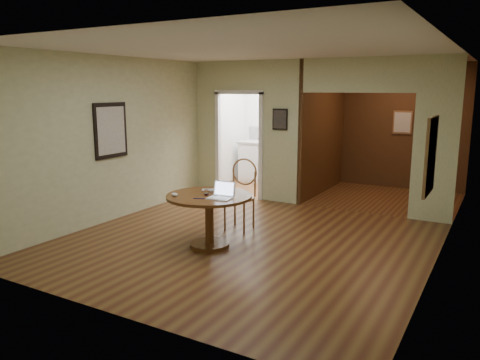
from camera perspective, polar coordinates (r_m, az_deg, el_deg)
The scene contains 11 objects.
floor at distance 6.75m, azimuth 0.37°, elevation -7.68°, with size 5.00×5.00×0.00m, color #4C2615.
room_shell at distance 9.43m, azimuth 7.19°, elevation 5.63°, with size 5.20×7.50×5.00m.
dining_table at distance 6.48m, azimuth -3.78°, elevation -3.47°, with size 1.18×1.18×0.74m.
chair at distance 7.29m, azimuth 0.17°, elevation -1.25°, with size 0.49×0.49×1.10m.
open_laptop at distance 6.24m, azimuth -2.23°, elevation -1.65°, with size 0.33×0.29×0.22m.
closed_laptop at distance 6.60m, azimuth -3.17°, elevation -1.36°, with size 0.35×0.23×0.03m, color #BABABF.
mouse at distance 6.40m, azimuth -7.99°, elevation -1.77°, with size 0.11×0.06×0.05m, color white.
wine_glass at distance 6.39m, azimuth -4.14°, elevation -1.52°, with size 0.08×0.08×0.09m, color white, non-canonical shape.
pen at distance 6.22m, azimuth -5.03°, elevation -2.25°, with size 0.01×0.01×0.15m, color #0D0E5C.
kitchen_cabinet at distance 10.88m, azimuth 5.05°, elevation 2.09°, with size 2.06×0.60×0.94m.
grocery_bag at distance 10.63m, azimuth 7.29°, elevation 5.28°, with size 0.34×0.29×0.34m, color beige.
Camera 1 is at (3.14, -5.57, 2.18)m, focal length 35.00 mm.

